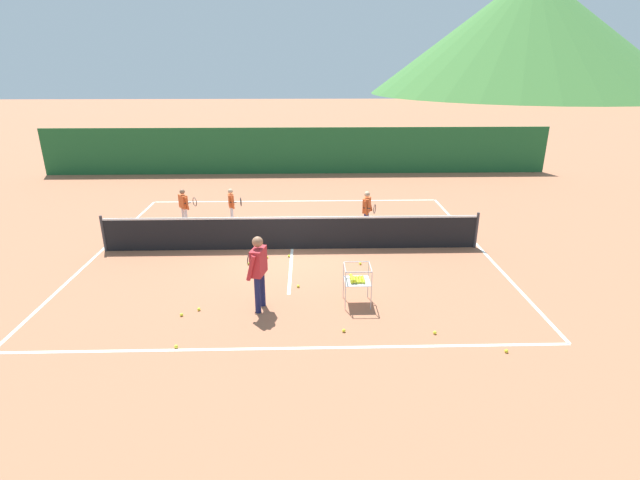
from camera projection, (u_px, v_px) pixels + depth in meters
name	position (u px, v px, depth m)	size (l,w,h in m)	color
ground_plane	(292.00, 249.00, 13.70)	(120.00, 120.00, 0.00)	#A86647
line_baseline_near	(285.00, 348.00, 8.94)	(10.90, 0.08, 0.01)	white
line_baseline_far	(296.00, 201.00, 18.43)	(10.90, 0.08, 0.01)	white
line_sideline_west	(101.00, 251.00, 13.56)	(0.08, 10.14, 0.01)	white
line_sideline_east	(479.00, 247.00, 13.84)	(0.08, 10.14, 0.01)	white
line_service_center	(292.00, 249.00, 13.70)	(0.08, 5.74, 0.01)	white
tennis_net	(292.00, 233.00, 13.53)	(10.70, 0.08, 1.05)	#333338
instructor	(258.00, 266.00, 10.04)	(0.44, 0.82, 1.68)	#191E4C
student_0	(184.00, 204.00, 15.39)	(0.64, 0.49, 1.24)	silver
student_1	(232.00, 203.00, 15.63)	(0.50, 0.53, 1.19)	silver
student_2	(367.00, 208.00, 14.80)	(0.42, 0.71, 1.32)	navy
ball_cart	(357.00, 280.00, 10.40)	(0.58, 0.58, 0.90)	#B7B7BC
tennis_ball_0	(176.00, 347.00, 8.94)	(0.07, 0.07, 0.07)	yellow
tennis_ball_1	(506.00, 351.00, 8.81)	(0.07, 0.07, 0.07)	yellow
tennis_ball_2	(435.00, 333.00, 9.40)	(0.07, 0.07, 0.07)	yellow
tennis_ball_3	(298.00, 286.00, 11.35)	(0.07, 0.07, 0.07)	yellow
tennis_ball_4	(344.00, 330.00, 9.48)	(0.07, 0.07, 0.07)	yellow
tennis_ball_5	(267.00, 257.00, 13.03)	(0.07, 0.07, 0.07)	yellow
tennis_ball_6	(256.00, 257.00, 13.06)	(0.07, 0.07, 0.07)	yellow
tennis_ball_7	(289.00, 256.00, 13.12)	(0.07, 0.07, 0.07)	yellow
tennis_ball_8	(360.00, 263.00, 12.63)	(0.07, 0.07, 0.07)	yellow
tennis_ball_9	(199.00, 309.00, 10.29)	(0.07, 0.07, 0.07)	yellow
tennis_ball_10	(248.00, 264.00, 12.62)	(0.07, 0.07, 0.07)	yellow
tennis_ball_11	(181.00, 315.00, 10.07)	(0.07, 0.07, 0.07)	yellow
windscreen_fence	(297.00, 151.00, 22.62)	(23.97, 0.08, 2.19)	#1E5B2D
hill_0	(527.00, 34.00, 77.27)	(49.93, 49.93, 18.83)	#427A38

